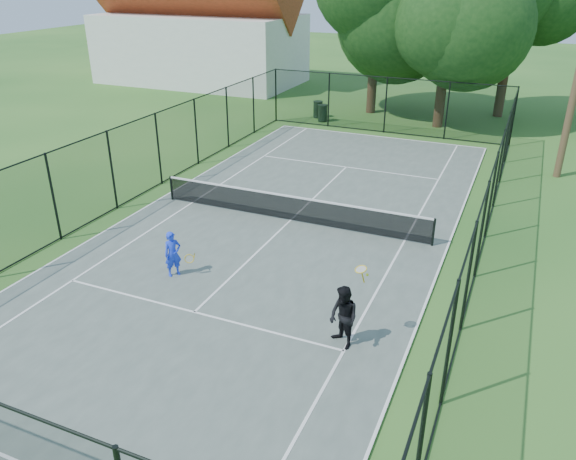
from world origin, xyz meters
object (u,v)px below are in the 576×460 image
at_px(trash_bin_right, 323,113).
at_px(player_blue, 173,254).
at_px(player_black, 344,317).
at_px(tennis_net, 291,207).
at_px(trash_bin_left, 318,109).

relative_size(trash_bin_right, player_blue, 0.71).
bearing_deg(player_black, player_blue, 167.19).
distance_m(tennis_net, trash_bin_left, 15.41).
height_order(tennis_net, player_black, player_black).
relative_size(trash_bin_left, player_black, 0.48).
bearing_deg(trash_bin_right, player_black, -68.51).
bearing_deg(player_blue, trash_bin_left, 98.49).
relative_size(tennis_net, trash_bin_right, 10.30).
distance_m(tennis_net, trash_bin_right, 14.49).
bearing_deg(player_blue, trash_bin_right, 97.07).
distance_m(tennis_net, player_black, 7.38).
xyz_separation_m(tennis_net, player_blue, (-1.59, -4.93, 0.16)).
height_order(trash_bin_right, player_black, player_black).
relative_size(trash_bin_left, player_blue, 0.71).
xyz_separation_m(tennis_net, trash_bin_left, (-4.53, 14.73, -0.08)).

